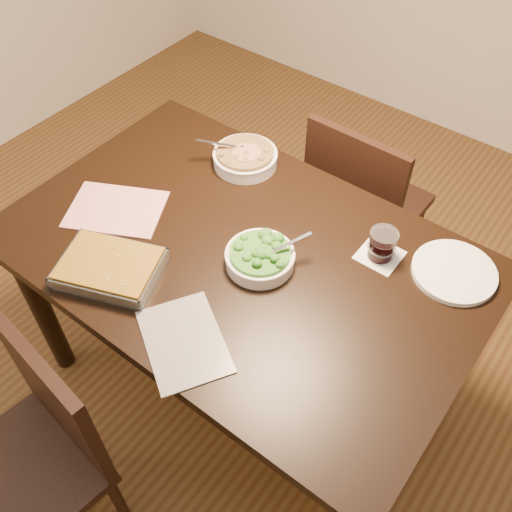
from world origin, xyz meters
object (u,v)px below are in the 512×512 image
(table, at_px, (241,271))
(broccoli_bowl, at_px, (260,257))
(stew_bowl, at_px, (245,157))
(baking_dish, at_px, (110,268))
(chair_near, at_px, (37,450))
(wine_tumbler, at_px, (382,244))
(dinner_plate, at_px, (454,272))
(chair_far, at_px, (361,202))

(table, xyz_separation_m, broccoli_bowl, (0.08, -0.00, 0.12))
(table, distance_m, stew_bowl, 0.41)
(baking_dish, height_order, chair_near, chair_near)
(stew_bowl, bearing_deg, chair_near, -85.37)
(stew_bowl, distance_m, wine_tumbler, 0.57)
(broccoli_bowl, bearing_deg, dinner_plate, 33.30)
(wine_tumbler, relative_size, chair_far, 0.11)
(broccoli_bowl, distance_m, dinner_plate, 0.55)
(baking_dish, distance_m, dinner_plate, 0.97)
(broccoli_bowl, height_order, chair_far, chair_far)
(wine_tumbler, bearing_deg, chair_far, 122.18)
(stew_bowl, bearing_deg, wine_tumbler, -8.98)
(chair_far, bearing_deg, broccoli_bowl, 92.56)
(table, height_order, wine_tumbler, wine_tumbler)
(table, relative_size, dinner_plate, 5.90)
(baking_dish, height_order, dinner_plate, baking_dish)
(wine_tumbler, bearing_deg, chair_near, -116.88)
(baking_dish, bearing_deg, stew_bowl, 68.37)
(stew_bowl, relative_size, wine_tumbler, 2.40)
(broccoli_bowl, relative_size, chair_far, 0.25)
(table, distance_m, chair_near, 0.76)
(broccoli_bowl, bearing_deg, chair_far, 91.80)
(chair_near, bearing_deg, stew_bowl, 101.93)
(table, bearing_deg, baking_dish, -129.11)
(wine_tumbler, bearing_deg, baking_dish, -137.60)
(baking_dish, distance_m, chair_near, 0.53)
(stew_bowl, bearing_deg, table, -53.98)
(stew_bowl, xyz_separation_m, wine_tumbler, (0.57, -0.09, 0.02))
(broccoli_bowl, height_order, chair_near, chair_near)
(table, height_order, baking_dish, baking_dish)
(dinner_plate, bearing_deg, chair_near, -123.84)
(dinner_plate, bearing_deg, chair_far, 141.75)
(chair_near, distance_m, chair_far, 1.41)
(table, height_order, broccoli_bowl, broccoli_bowl)
(stew_bowl, bearing_deg, broccoli_bowl, -46.54)
(chair_near, height_order, chair_far, chair_far)
(chair_near, bearing_deg, baking_dish, 108.94)
(stew_bowl, relative_size, dinner_plate, 0.92)
(wine_tumbler, distance_m, chair_far, 0.62)
(table, xyz_separation_m, wine_tumbler, (0.33, 0.23, 0.15))
(wine_tumbler, distance_m, chair_near, 1.12)
(broccoli_bowl, bearing_deg, stew_bowl, 133.46)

